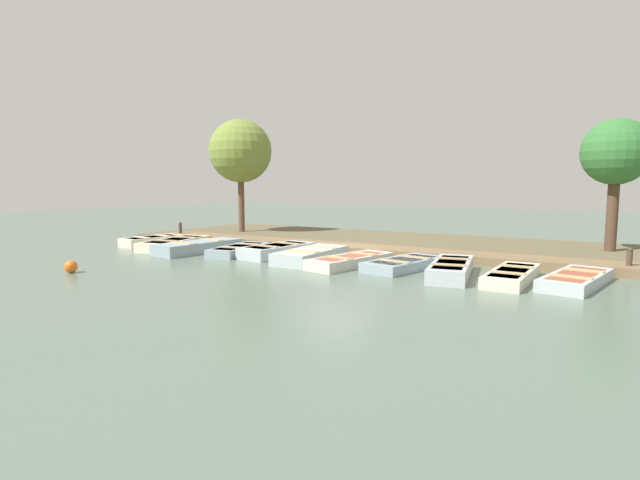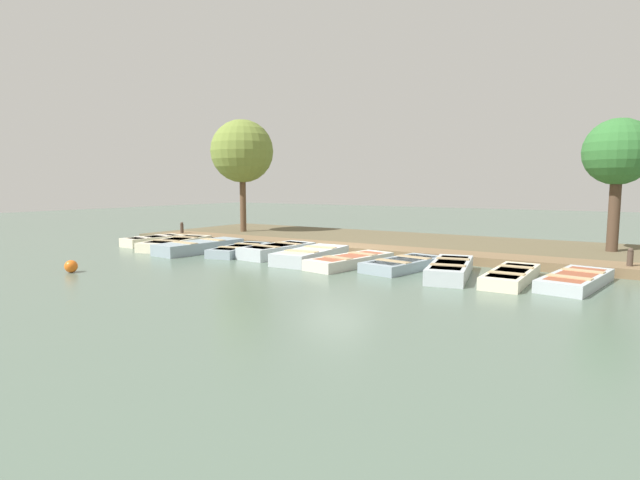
% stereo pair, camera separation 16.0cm
% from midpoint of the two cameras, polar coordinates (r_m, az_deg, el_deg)
% --- Properties ---
extents(ground_plane, '(80.00, 80.00, 0.00)m').
position_cam_midpoint_polar(ground_plane, '(17.77, 2.06, -2.00)').
color(ground_plane, '#566B5B').
extents(shore_bank, '(8.00, 24.00, 0.13)m').
position_cam_midpoint_polar(shore_bank, '(22.19, 8.57, -0.23)').
color(shore_bank, brown).
rests_on(shore_bank, ground_plane).
extents(dock_walkway, '(1.44, 20.00, 0.29)m').
position_cam_midpoint_polar(dock_walkway, '(18.99, 4.23, -1.03)').
color(dock_walkway, brown).
rests_on(dock_walkway, ground_plane).
extents(rowboat_0, '(2.69, 1.23, 0.39)m').
position_cam_midpoint_polar(rowboat_0, '(22.59, -18.31, -0.04)').
color(rowboat_0, beige).
rests_on(rowboat_0, ground_plane).
extents(rowboat_1, '(3.72, 1.94, 0.40)m').
position_cam_midpoint_polar(rowboat_1, '(21.19, -15.93, -0.35)').
color(rowboat_1, beige).
rests_on(rowboat_1, ground_plane).
extents(rowboat_2, '(3.61, 1.53, 0.44)m').
position_cam_midpoint_polar(rowboat_2, '(19.66, -13.39, -0.72)').
color(rowboat_2, '#8C9EA8').
rests_on(rowboat_2, ground_plane).
extents(rowboat_3, '(3.14, 1.56, 0.33)m').
position_cam_midpoint_polar(rowboat_3, '(18.87, -8.96, -1.09)').
color(rowboat_3, '#8C9EA8').
rests_on(rowboat_3, ground_plane).
extents(rowboat_4, '(3.04, 1.52, 0.44)m').
position_cam_midpoint_polar(rowboat_4, '(18.05, -4.65, -1.18)').
color(rowboat_4, '#B2BCC1').
rests_on(rowboat_4, ground_plane).
extents(rowboat_5, '(3.28, 1.40, 0.44)m').
position_cam_midpoint_polar(rowboat_5, '(16.82, -0.77, -1.73)').
color(rowboat_5, '#B2BCC1').
rests_on(rowboat_5, ground_plane).
extents(rowboat_6, '(3.40, 1.68, 0.35)m').
position_cam_midpoint_polar(rowboat_6, '(15.89, 3.76, -2.38)').
color(rowboat_6, beige).
rests_on(rowboat_6, ground_plane).
extents(rowboat_7, '(3.15, 1.79, 0.33)m').
position_cam_midpoint_polar(rowboat_7, '(15.53, 9.83, -2.71)').
color(rowboat_7, '#8C9EA8').
rests_on(rowboat_7, ground_plane).
extents(rowboat_8, '(3.37, 1.61, 0.44)m').
position_cam_midpoint_polar(rowboat_8, '(14.56, 14.97, -3.22)').
color(rowboat_8, '#B2BCC1').
rests_on(rowboat_8, ground_plane).
extents(rowboat_9, '(3.16, 0.98, 0.34)m').
position_cam_midpoint_polar(rowboat_9, '(14.30, 21.31, -3.82)').
color(rowboat_9, beige).
rests_on(rowboat_9, ground_plane).
extents(rowboat_10, '(3.33, 1.62, 0.33)m').
position_cam_midpoint_polar(rowboat_10, '(14.41, 27.49, -4.05)').
color(rowboat_10, '#B2BCC1').
rests_on(rowboat_10, ground_plane).
extents(mooring_post_near, '(0.16, 0.16, 0.81)m').
position_cam_midpoint_polar(mooring_post_near, '(24.58, -15.32, 1.06)').
color(mooring_post_near, '#47382D').
rests_on(mooring_post_near, ground_plane).
extents(mooring_post_far, '(0.16, 0.16, 0.81)m').
position_cam_midpoint_polar(mooring_post_far, '(16.65, 32.14, -2.13)').
color(mooring_post_far, '#47382D').
rests_on(mooring_post_far, ground_plane).
extents(buoy, '(0.37, 0.37, 0.37)m').
position_cam_midpoint_polar(buoy, '(16.41, -26.32, -2.71)').
color(buoy, orange).
rests_on(buoy, ground_plane).
extents(park_tree_far_left, '(3.23, 3.23, 5.91)m').
position_cam_midpoint_polar(park_tree_far_left, '(26.46, -8.72, 9.95)').
color(park_tree_far_left, brown).
rests_on(park_tree_far_left, ground_plane).
extents(park_tree_left, '(2.40, 2.40, 4.97)m').
position_cam_midpoint_polar(park_tree_left, '(21.28, 31.09, 8.45)').
color(park_tree_left, '#4C3828').
rests_on(park_tree_left, ground_plane).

